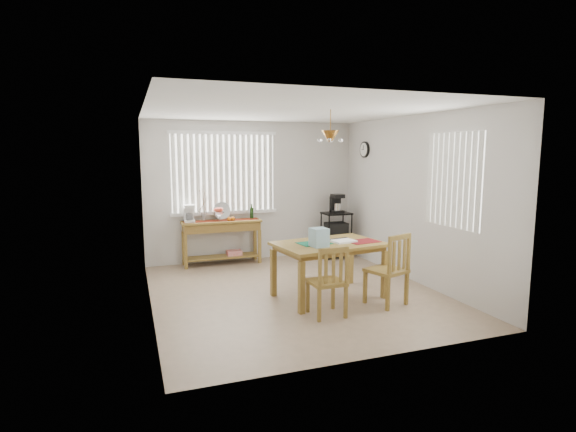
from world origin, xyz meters
name	(u,v)px	position (x,y,z in m)	size (l,w,h in m)	color
ground	(294,293)	(0.00, 0.00, -0.01)	(4.00, 4.50, 0.01)	tan
room_shell	(294,176)	(0.00, 0.02, 1.69)	(4.20, 4.70, 2.70)	silver
sideboard	(222,231)	(-0.65, 2.03, 0.60)	(1.43, 0.40, 0.80)	olive
sideboard_items	(208,214)	(-0.89, 2.04, 0.93)	(1.36, 0.34, 0.62)	maroon
wire_cart	(336,230)	(1.55, 1.83, 0.53)	(0.52, 0.41, 0.88)	black
cart_items	(336,204)	(1.55, 1.84, 1.04)	(0.21, 0.25, 0.36)	black
dining_table	(329,249)	(0.39, -0.35, 0.69)	(1.58, 1.13, 0.78)	olive
table_items	(325,239)	(0.26, -0.49, 0.87)	(1.18, 0.52, 0.25)	#126849
chair_left	(328,282)	(0.06, -1.04, 0.44)	(0.42, 0.42, 0.90)	olive
chair_right	(389,270)	(1.00, -0.92, 0.48)	(0.57, 0.57, 0.98)	olive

